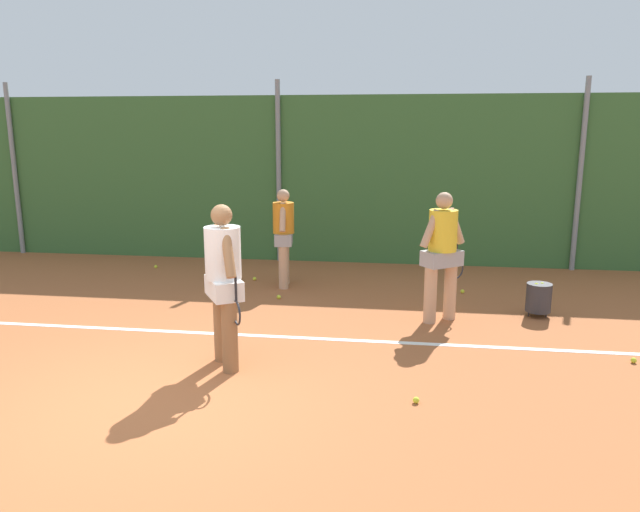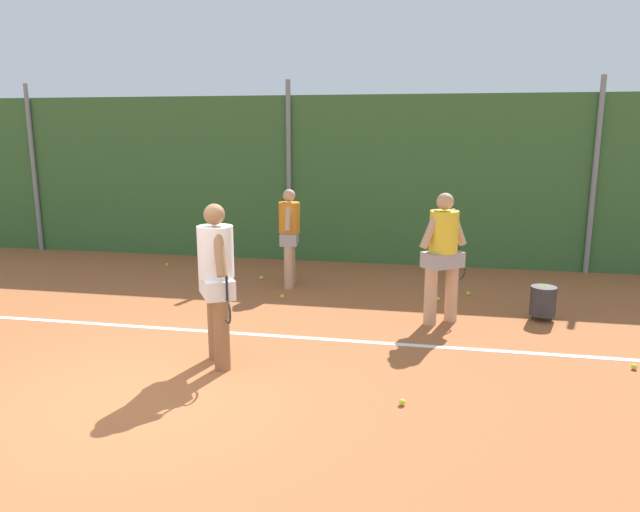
{
  "view_description": "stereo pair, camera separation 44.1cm",
  "coord_description": "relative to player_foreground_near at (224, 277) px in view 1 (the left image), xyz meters",
  "views": [
    {
      "loc": [
        2.54,
        -5.27,
        2.73
      ],
      "look_at": [
        1.37,
        2.98,
        0.93
      ],
      "focal_mm": 33.57,
      "sensor_mm": 36.0,
      "label": 1
    },
    {
      "loc": [
        2.97,
        -5.2,
        2.73
      ],
      "look_at": [
        1.37,
        2.98,
        0.93
      ],
      "focal_mm": 33.57,
      "sensor_mm": 36.0,
      "label": 2
    }
  ],
  "objects": [
    {
      "name": "ground_plane",
      "position": [
        -0.54,
        0.95,
        -1.06
      ],
      "size": [
        31.11,
        31.11,
        0.0
      ],
      "primitive_type": "plane",
      "color": "#A85B33"
    },
    {
      "name": "hedge_fence_backdrop",
      "position": [
        -0.54,
        5.8,
        0.62
      ],
      "size": [
        20.22,
        0.25,
        3.36
      ],
      "primitive_type": "cube",
      "color": "#386633",
      "rests_on": "ground_plane"
    },
    {
      "name": "fence_post_left",
      "position": [
        -6.37,
        5.62,
        0.77
      ],
      "size": [
        0.1,
        0.1,
        3.66
      ],
      "primitive_type": "cylinder",
      "color": "gray",
      "rests_on": "ground_plane"
    },
    {
      "name": "fence_post_center",
      "position": [
        -0.54,
        5.62,
        0.77
      ],
      "size": [
        0.1,
        0.1,
        3.66
      ],
      "primitive_type": "cylinder",
      "color": "gray",
      "rests_on": "ground_plane"
    },
    {
      "name": "fence_post_right",
      "position": [
        5.29,
        5.62,
        0.77
      ],
      "size": [
        0.1,
        0.1,
        3.66
      ],
      "primitive_type": "cylinder",
      "color": "gray",
      "rests_on": "ground_plane"
    },
    {
      "name": "court_baseline_paint",
      "position": [
        -0.54,
        1.04,
        -1.06
      ],
      "size": [
        14.78,
        0.1,
        0.01
      ],
      "primitive_type": "cube",
      "color": "white",
      "rests_on": "ground_plane"
    },
    {
      "name": "player_foreground_near",
      "position": [
        0.0,
        0.0,
        0.0
      ],
      "size": [
        0.58,
        0.72,
        1.9
      ],
      "rotation": [
        0.0,
        0.0,
        5.27
      ],
      "color": "#8C603D",
      "rests_on": "ground_plane"
    },
    {
      "name": "player_midcourt",
      "position": [
        2.55,
        2.05,
        -0.02
      ],
      "size": [
        0.67,
        0.61,
        1.85
      ],
      "rotation": [
        0.0,
        0.0,
        0.64
      ],
      "color": "tan",
      "rests_on": "ground_plane"
    },
    {
      "name": "player_backcourt_far",
      "position": [
        -0.05,
        3.64,
        -0.11
      ],
      "size": [
        0.36,
        0.71,
        1.7
      ],
      "rotation": [
        0.0,
        0.0,
        1.71
      ],
      "color": "tan",
      "rests_on": "ground_plane"
    },
    {
      "name": "ball_hopper",
      "position": [
        4.0,
        2.44,
        -0.77
      ],
      "size": [
        0.36,
        0.36,
        0.51
      ],
      "color": "#2D2D33",
      "rests_on": "ground_plane"
    },
    {
      "name": "tennis_ball_0",
      "position": [
        2.18,
        -0.68,
        -1.03
      ],
      "size": [
        0.07,
        0.07,
        0.07
      ],
      "primitive_type": "sphere",
      "color": "#CCDB33",
      "rests_on": "ground_plane"
    },
    {
      "name": "tennis_ball_1",
      "position": [
        3.02,
        3.58,
        -1.03
      ],
      "size": [
        0.07,
        0.07,
        0.07
      ],
      "primitive_type": "sphere",
      "color": "#CCDB33",
      "rests_on": "ground_plane"
    },
    {
      "name": "tennis_ball_3",
      "position": [
        -2.83,
        4.6,
        -1.03
      ],
      "size": [
        0.07,
        0.07,
        0.07
      ],
      "primitive_type": "sphere",
      "color": "#CCDB33",
      "rests_on": "ground_plane"
    },
    {
      "name": "tennis_ball_4",
      "position": [
        -0.66,
        3.93,
        -1.03
      ],
      "size": [
        0.07,
        0.07,
        0.07
      ],
      "primitive_type": "sphere",
      "color": "#CCDB33",
      "rests_on": "ground_plane"
    },
    {
      "name": "tennis_ball_5",
      "position": [
        0.03,
        2.81,
        -1.03
      ],
      "size": [
        0.07,
        0.07,
        0.07
      ],
      "primitive_type": "sphere",
      "color": "#CCDB33",
      "rests_on": "ground_plane"
    },
    {
      "name": "tennis_ball_6",
      "position": [
        4.75,
        0.75,
        -1.03
      ],
      "size": [
        0.07,
        0.07,
        0.07
      ],
      "primitive_type": "sphere",
      "color": "#CCDB33",
      "rests_on": "ground_plane"
    },
    {
      "name": "tennis_ball_7",
      "position": [
        2.52,
        3.15,
        -1.03
      ],
      "size": [
        0.07,
        0.07,
        0.07
      ],
      "primitive_type": "sphere",
      "color": "#CCDB33",
      "rests_on": "ground_plane"
    }
  ]
}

